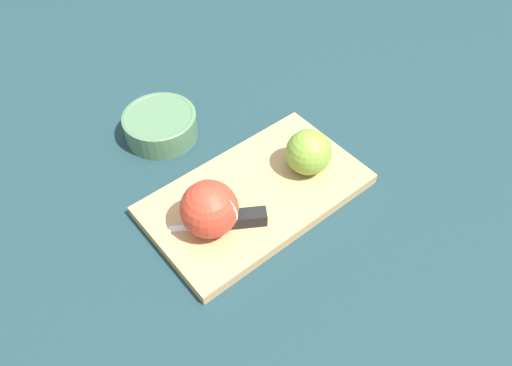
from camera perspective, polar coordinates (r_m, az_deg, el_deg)
ground_plane at (r=0.85m, az=0.00°, el=-1.76°), size 4.00×4.00×0.00m
cutting_board at (r=0.84m, az=0.00°, el=-1.34°), size 0.39×0.25×0.02m
apple_half_left at (r=0.84m, az=6.02°, el=3.50°), size 0.08×0.08×0.08m
apple_half_right at (r=0.75m, az=-5.22°, el=-3.09°), size 0.09×0.09×0.09m
knife at (r=0.78m, az=-1.65°, el=-4.09°), size 0.13×0.11×0.02m
bowl at (r=0.95m, az=-10.86°, el=6.61°), size 0.14×0.14×0.05m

